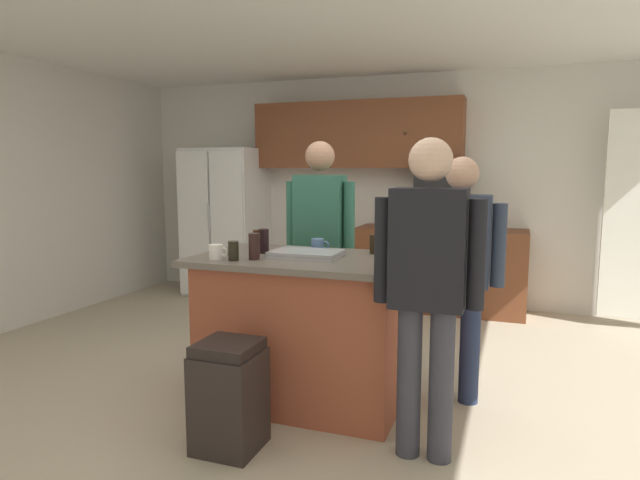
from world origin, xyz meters
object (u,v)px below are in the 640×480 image
Objects in this scene: microwave_over_range at (443,177)px; mug_blue_stoneware at (216,252)px; tumbler_amber at (375,244)px; trash_bin at (229,396)px; glass_dark_ale at (233,251)px; serving_tray at (306,254)px; person_guest_left at (459,264)px; refrigerator at (226,222)px; mug_ceramic_white at (318,245)px; glass_short_whisky at (254,246)px; person_elder_center at (320,235)px; glass_stout_tall at (264,241)px; kitchen_island at (305,329)px; glass_pilsner at (258,239)px; person_guest_right at (428,278)px.

mug_blue_stoneware is at bearing -108.08° from microwave_over_range.
trash_bin is at bearing -119.37° from tumbler_amber.
trash_bin is at bearing -100.98° from microwave_over_range.
serving_tray is (0.38, 0.27, -0.04)m from glass_dark_ale.
glass_dark_ale is 0.94m from tumbler_amber.
trash_bin is (-1.11, -1.08, -0.63)m from person_guest_left.
refrigerator reaches higher than mug_ceramic_white.
glass_short_whisky is 0.27× the size of trash_bin.
person_guest_left is at bearing 21.61° from serving_tray.
microwave_over_range is at bearing 147.96° from person_elder_center.
glass_dark_ale is at bearing -143.32° from glass_short_whisky.
glass_stout_tall is 0.75m from tumbler_amber.
mug_ceramic_white is 0.39m from tumbler_amber.
person_elder_center is 13.41× the size of mug_blue_stoneware.
trash_bin is at bearing -78.99° from glass_stout_tall.
glass_stout_tall is 1.36× the size of glass_dark_ale.
glass_short_whisky is (-0.27, -0.41, 0.04)m from mug_ceramic_white.
glass_pilsner is (-0.44, 0.23, 0.55)m from kitchen_island.
person_guest_left is at bearing -37.02° from refrigerator.
person_guest_left is 0.94m from mug_ceramic_white.
glass_pilsner is at bearing 125.70° from glass_stout_tall.
kitchen_island is at bearing 39.42° from glass_short_whisky.
person_guest_right reaches higher than trash_bin.
glass_short_whisky is at bearing 15.32° from person_guest_right.
serving_tray is at bearing -36.02° from kitchen_island.
person_guest_right reaches higher than serving_tray.
person_elder_center reaches higher than person_guest_right.
microwave_over_range reaches higher than mug_ceramic_white.
mug_blue_stoneware is (-1.35, 0.16, 0.04)m from person_guest_right.
person_elder_center is 0.62m from mug_ceramic_white.
glass_pilsner reaches higher than trash_bin.
glass_dark_ale reaches higher than mug_ceramic_white.
glass_short_whisky reaches higher than glass_stout_tall.
microwave_over_range is 4.21× the size of glass_pilsner.
person_guest_right reaches higher than glass_dark_ale.
mug_ceramic_white is (-0.93, -0.15, 0.09)m from person_guest_left.
person_guest_left is at bearing -79.83° from microwave_over_range.
glass_short_whisky is 0.92m from trash_bin.
person_guest_left is 9.80× the size of glass_short_whisky.
person_guest_left is 1.30m from glass_stout_tall.
glass_pilsner reaches higher than mug_ceramic_white.
person_elder_center is 1.08× the size of person_guest_left.
microwave_over_range is 1.27× the size of serving_tray.
tumbler_amber is (0.71, 0.23, -0.02)m from glass_stout_tall.
glass_pilsner is 1.04× the size of tumbler_amber.
tumbler_amber is 0.21× the size of trash_bin.
person_elder_center is 1.00m from glass_short_whisky.
refrigerator is at bearing 118.75° from mug_blue_stoneware.
refrigerator is 13.39× the size of glass_pilsner.
glass_dark_ale is (1.73, -2.92, 0.15)m from refrigerator.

